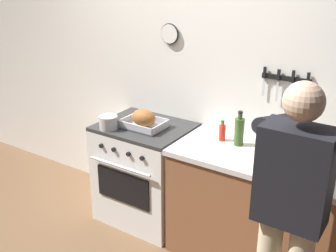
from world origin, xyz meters
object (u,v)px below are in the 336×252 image
(person_cook, at_px, (292,205))
(bottle_cooking_oil, at_px, (336,147))
(cutting_board, at_px, (308,169))
(bottle_soy_sauce, at_px, (302,144))
(bottle_wine_red, at_px, (329,152))
(bottle_hot_sauce, at_px, (222,132))
(saucepan, at_px, (108,122))
(bottle_olive_oil, at_px, (239,131))
(stove, at_px, (145,172))
(roasting_pan, at_px, (144,120))
(bottle_dish_soap, at_px, (320,149))

(person_cook, xyz_separation_m, bottle_cooking_oil, (0.04, 0.81, 0.05))
(cutting_board, distance_m, bottle_cooking_oil, 0.30)
(bottle_soy_sauce, height_order, bottle_wine_red, bottle_wine_red)
(bottle_soy_sauce, relative_size, bottle_wine_red, 0.73)
(bottle_cooking_oil, bearing_deg, cutting_board, -111.57)
(bottle_hot_sauce, xyz_separation_m, bottle_cooking_oil, (0.81, 0.13, 0.03))
(bottle_hot_sauce, bearing_deg, saucepan, -161.25)
(person_cook, relative_size, bottle_cooking_oil, 6.86)
(bottle_olive_oil, bearing_deg, saucepan, -164.04)
(bottle_olive_oil, height_order, bottle_hot_sauce, bottle_olive_oil)
(person_cook, distance_m, bottle_cooking_oil, 0.82)
(stove, bearing_deg, saucepan, -132.95)
(saucepan, distance_m, cutting_board, 1.61)
(cutting_board, bearing_deg, person_cook, -83.67)
(roasting_pan, bearing_deg, bottle_olive_oil, 7.99)
(bottle_hot_sauce, distance_m, bottle_dish_soap, 0.72)
(saucepan, bearing_deg, roasting_pan, 38.66)
(bottle_soy_sauce, relative_size, bottle_cooking_oil, 0.89)
(person_cook, relative_size, bottle_soy_sauce, 7.68)
(bottle_hot_sauce, bearing_deg, bottle_cooking_oil, 8.91)
(stove, relative_size, bottle_olive_oil, 3.34)
(saucepan, distance_m, bottle_hot_sauce, 0.94)
(stove, xyz_separation_m, roasting_pan, (0.02, -0.04, 0.52))
(roasting_pan, relative_size, bottle_hot_sauce, 2.13)
(bottle_dish_soap, distance_m, bottle_cooking_oil, 0.11)
(bottle_olive_oil, bearing_deg, bottle_dish_soap, 6.21)
(person_cook, height_order, bottle_wine_red, person_cook)
(roasting_pan, xyz_separation_m, cutting_board, (1.37, -0.02, -0.06))
(roasting_pan, relative_size, bottle_dish_soap, 1.64)
(bottle_soy_sauce, bearing_deg, bottle_dish_soap, -8.67)
(bottle_hot_sauce, distance_m, bottle_wine_red, 0.80)
(cutting_board, relative_size, bottle_soy_sauce, 1.66)
(person_cook, height_order, cutting_board, person_cook)
(bottle_olive_oil, height_order, bottle_soy_sauce, bottle_olive_oil)
(saucepan, height_order, bottle_hot_sauce, bottle_hot_sauce)
(person_cook, height_order, saucepan, person_cook)
(stove, relative_size, bottle_dish_soap, 4.20)
(stove, xyz_separation_m, person_cook, (1.45, -0.60, 0.50))
(saucepan, xyz_separation_m, bottle_dish_soap, (1.61, 0.36, 0.03))
(bottle_dish_soap, xyz_separation_m, bottle_cooking_oil, (0.09, 0.07, 0.01))
(roasting_pan, height_order, bottle_wine_red, bottle_wine_red)
(stove, relative_size, bottle_cooking_oil, 3.72)
(roasting_pan, height_order, bottle_hot_sauce, bottle_hot_sauce)
(bottle_cooking_oil, bearing_deg, saucepan, -165.82)
(roasting_pan, height_order, cutting_board, roasting_pan)
(bottle_hot_sauce, relative_size, bottle_wine_red, 0.56)
(roasting_pan, relative_size, saucepan, 2.28)
(bottle_olive_oil, xyz_separation_m, bottle_soy_sauce, (0.45, 0.08, -0.02))
(bottle_olive_oil, bearing_deg, bottle_wine_red, -3.13)
(person_cook, distance_m, bottle_wine_red, 0.65)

